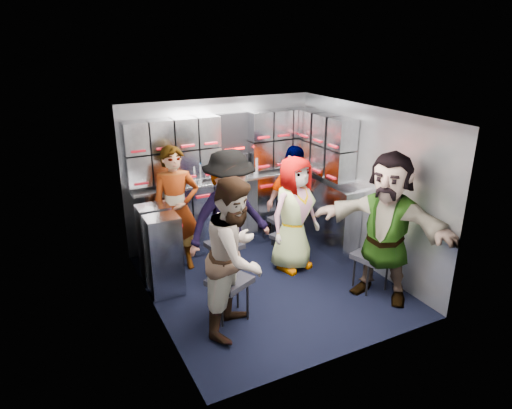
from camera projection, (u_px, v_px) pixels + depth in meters
name	position (u px, v px, depth m)	size (l,w,h in m)	color
floor	(269.00, 284.00, 5.66)	(3.00, 3.00, 0.00)	black
wall_back	(220.00, 172.00, 6.54)	(2.80, 0.04, 2.10)	#91979E
wall_left	(151.00, 227.00, 4.70)	(0.04, 3.00, 2.10)	#91979E
wall_right	(365.00, 188.00, 5.88)	(0.04, 3.00, 2.10)	#91979E
ceiling	(271.00, 114.00, 4.92)	(2.80, 3.00, 0.02)	silver
cart_bank_back	(227.00, 213.00, 6.56)	(2.68, 0.38, 0.99)	#9BA0AA
cart_bank_left	(160.00, 250.00, 5.45)	(0.38, 0.76, 0.99)	#9BA0AA
counter	(226.00, 179.00, 6.38)	(2.68, 0.42, 0.03)	#BBBDC2
locker_bank_back	(224.00, 144.00, 6.26)	(2.68, 0.28, 0.82)	#9BA0AA
locker_bank_right	(326.00, 145.00, 6.25)	(0.28, 1.00, 0.82)	#9BA0AA
right_cabinet	(326.00, 214.00, 6.51)	(0.28, 1.20, 1.00)	#9BA0AA
coffee_niche	(234.00, 144.00, 6.40)	(0.46, 0.16, 0.84)	black
red_latch_strip	(232.00, 192.00, 6.26)	(2.60, 0.02, 0.03)	maroon
jump_seat_near_left	(230.00, 283.00, 4.86)	(0.53, 0.52, 0.48)	black
jump_seat_mid_left	(224.00, 247.00, 5.72)	(0.45, 0.43, 0.47)	black
jump_seat_center	(286.00, 238.00, 6.12)	(0.41, 0.40, 0.40)	black
jump_seat_mid_right	(285.00, 221.00, 6.53)	(0.42, 0.41, 0.45)	black
jump_seat_near_right	(372.00, 258.00, 5.44)	(0.48, 0.46, 0.47)	black
attendant_standing	(176.00, 209.00, 5.80)	(0.60, 0.39, 1.64)	black
attendant_arc_a	(236.00, 256.00, 4.57)	(0.80, 0.63, 1.65)	black
attendant_arc_b	(230.00, 220.00, 5.41)	(1.10, 0.63, 1.70)	black
attendant_arc_c	(294.00, 214.00, 5.82)	(0.74, 0.48, 1.51)	black
attendant_arc_d	(292.00, 201.00, 6.25)	(0.90, 0.38, 1.54)	black
attendant_arc_e	(386.00, 228.00, 5.12)	(1.62, 0.52, 1.75)	black
bottle_left	(194.00, 175.00, 6.08)	(0.07, 0.07, 0.24)	white
bottle_mid	(199.00, 174.00, 6.12)	(0.06, 0.06, 0.25)	white
bottle_right	(256.00, 166.00, 6.48)	(0.07, 0.07, 0.25)	white
cup_left	(162.00, 185.00, 5.92)	(0.08, 0.08, 0.09)	beige
cup_right	(303.00, 164.00, 6.83)	(0.07, 0.07, 0.11)	beige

